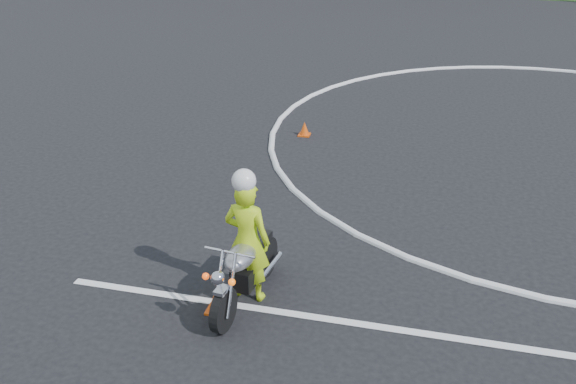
# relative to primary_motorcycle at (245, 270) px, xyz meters

# --- Properties ---
(primary_motorcycle) EXTENTS (0.65, 1.84, 0.97)m
(primary_motorcycle) POSITION_rel_primary_motorcycle_xyz_m (0.00, 0.00, 0.00)
(primary_motorcycle) COLOR black
(primary_motorcycle) RESTS_ON ground
(rider_primary_grp) EXTENTS (0.64, 0.46, 1.80)m
(rider_primary_grp) POSITION_rel_primary_motorcycle_xyz_m (0.00, 0.13, 0.40)
(rider_primary_grp) COLOR #B7DF17
(rider_primary_grp) RESTS_ON ground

